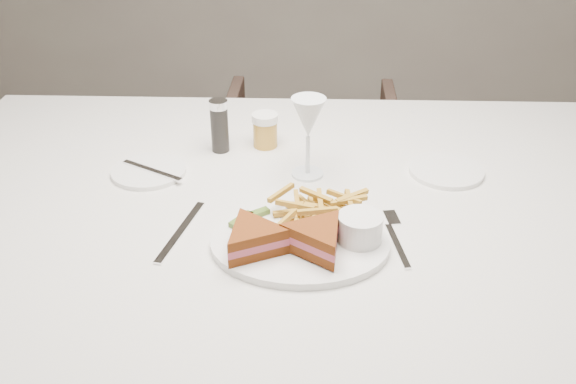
{
  "coord_description": "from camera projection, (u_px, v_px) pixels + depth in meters",
  "views": [
    {
      "loc": [
        0.11,
        -0.76,
        1.42
      ],
      "look_at": [
        0.03,
        0.28,
        0.8
      ],
      "focal_mm": 40.0,
      "sensor_mm": 36.0,
      "label": 1
    }
  ],
  "objects": [
    {
      "name": "table",
      "position": [
        290.0,
        340.0,
        1.47
      ],
      "size": [
        1.64,
        1.13,
        0.75
      ],
      "primitive_type": "cube",
      "rotation": [
        0.0,
        0.0,
        0.04
      ],
      "color": "silver",
      "rests_on": "ground"
    },
    {
      "name": "chair_far",
      "position": [
        309.0,
        168.0,
        2.32
      ],
      "size": [
        0.62,
        0.58,
        0.63
      ],
      "primitive_type": "imported",
      "rotation": [
        0.0,
        0.0,
        3.16
      ],
      "color": "#4F3A30",
      "rests_on": "ground"
    },
    {
      "name": "table_setting",
      "position": [
        299.0,
        202.0,
        1.21
      ],
      "size": [
        0.8,
        0.58,
        0.18
      ],
      "color": "white",
      "rests_on": "table"
    }
  ]
}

